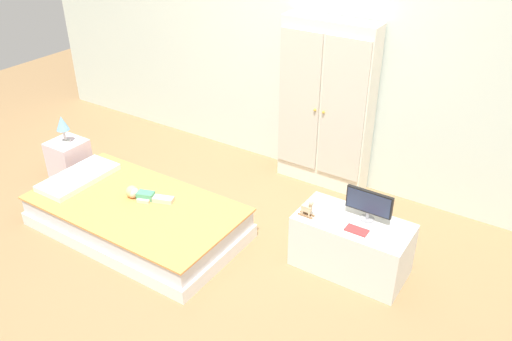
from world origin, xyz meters
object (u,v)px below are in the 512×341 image
doll (140,194)px  tv_stand (351,245)px  bed (137,217)px  wardrobe (326,106)px  nightstand (70,160)px  rocking_horse_toy (308,208)px  table_lamp (62,124)px  book_red (357,230)px  tv_monitor (369,203)px

doll → tv_stand: bearing=14.7°
bed → tv_stand: (1.59, 0.49, 0.08)m
bed → wardrobe: (0.87, 1.47, 0.61)m
doll → nightstand: (-1.08, 0.19, -0.11)m
bed → tv_stand: 1.67m
doll → rocking_horse_toy: (1.30, 0.30, 0.18)m
table_lamp → book_red: (2.74, 0.14, -0.14)m
nightstand → tv_stand: 2.69m
bed → tv_monitor: size_ratio=5.12×
wardrobe → tv_monitor: 1.22m
table_lamp → tv_stand: table_lamp is taller
bed → doll: 0.18m
doll → tv_monitor: 1.75m
wardrobe → tv_stand: 1.33m
doll → wardrobe: bearing=58.0°
wardrobe → rocking_horse_toy: bearing=-68.7°
bed → table_lamp: (-1.08, 0.26, 0.42)m
bed → nightstand: bearing=166.5°
bed → book_red: (1.65, 0.40, 0.29)m
rocking_horse_toy → table_lamp: bearing=-177.3°
nightstand → book_red: 2.75m
bed → doll: (-0.01, 0.07, 0.17)m
wardrobe → tv_monitor: bearing=-49.1°
wardrobe → tv_stand: bearing=-53.5°
nightstand → doll: bearing=-9.9°
tv_monitor → table_lamp: bearing=-173.8°
rocking_horse_toy → wardrobe: bearing=111.3°
bed → rocking_horse_toy: (1.30, 0.38, 0.35)m
rocking_horse_toy → book_red: rocking_horse_toy is taller
tv_stand → book_red: book_red is taller
doll → wardrobe: wardrobe is taller
tv_monitor → tv_stand: bearing=-133.5°
nightstand → book_red: (2.74, 0.14, 0.23)m
doll → rocking_horse_toy: rocking_horse_toy is taller
table_lamp → nightstand: bearing=0.0°
table_lamp → book_red: size_ratio=1.65×
doll → book_red: (1.66, 0.33, 0.12)m
doll → nightstand: 1.10m
book_red → tv_stand: bearing=122.9°
tv_stand → tv_monitor: bearing=46.5°
tv_stand → wardrobe: bearing=126.5°
bed → tv_monitor: 1.80m
book_red → nightstand: bearing=-177.1°
nightstand → wardrobe: bearing=31.8°
rocking_horse_toy → book_red: bearing=4.0°
tv_monitor → rocking_horse_toy: 0.41m
wardrobe → tv_monitor: wardrobe is taller
rocking_horse_toy → book_red: (0.36, 0.02, -0.06)m
tv_stand → book_red: size_ratio=5.23×
table_lamp → tv_monitor: tv_monitor is taller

